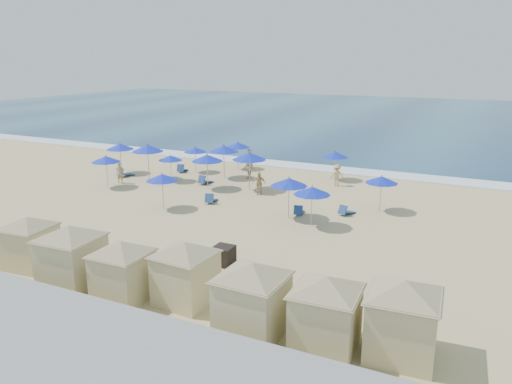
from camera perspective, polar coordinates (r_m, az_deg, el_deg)
ground at (r=29.22m, az=-6.11°, el=-2.91°), size 160.00×160.00×0.00m
ocean at (r=80.38m, az=15.22°, el=8.27°), size 160.00×80.00×0.06m
surf_line at (r=42.68m, az=4.92°, el=2.99°), size 160.00×2.50×0.08m
trash_bin at (r=22.59m, az=-3.72°, el=-7.25°), size 0.86×0.86×0.86m
cabana_0 at (r=24.14m, az=-24.52°, el=-4.53°), size 4.07×4.07×2.56m
cabana_1 at (r=21.42m, az=-20.40°, el=-6.04°), size 4.56×4.56×2.86m
cabana_2 at (r=19.80m, az=-15.04°, el=-7.85°), size 4.10×4.10×2.57m
cabana_3 at (r=19.05m, az=-8.08°, el=-8.23°), size 4.24×4.24×2.67m
cabana_4 at (r=16.81m, az=-0.45°, el=-11.07°), size 4.49×4.49×2.81m
cabana_5 at (r=16.25m, az=8.04°, el=-12.47°), size 4.30×4.30×2.70m
cabana_6 at (r=16.28m, az=16.48°, el=-12.68°), size 4.48×4.48×2.82m
umbrella_0 at (r=41.10m, az=-15.28°, el=5.04°), size 2.19×2.19×2.49m
umbrella_1 at (r=38.57m, az=-12.29°, el=4.91°), size 2.41×2.41×2.74m
umbrella_2 at (r=40.40m, az=-6.96°, el=4.82°), size 1.85×1.85×2.10m
umbrella_3 at (r=36.92m, az=-16.78°, el=3.63°), size 2.06×2.06×2.35m
umbrella_4 at (r=38.19m, az=-3.70°, el=4.97°), size 2.30×2.30×2.62m
umbrella_5 at (r=35.06m, az=-5.61°, el=3.89°), size 2.23×2.23×2.54m
umbrella_6 at (r=30.80m, az=-10.68°, el=1.66°), size 1.99×1.99×2.27m
umbrella_7 at (r=34.62m, az=-0.78°, el=4.12°), size 2.41×2.41×2.75m
umbrella_8 at (r=28.52m, az=3.80°, el=1.15°), size 2.16×2.16×2.46m
umbrella_9 at (r=37.96m, az=9.04°, el=4.25°), size 1.97×1.97×2.25m
umbrella_10 at (r=30.69m, az=14.16°, el=1.38°), size 1.98×1.98×2.25m
umbrella_11 at (r=27.19m, az=6.43°, el=0.15°), size 2.05×2.05×2.34m
umbrella_12 at (r=37.67m, az=-9.75°, el=3.86°), size 1.79×1.79×2.04m
umbrella_13 at (r=41.35m, az=-2.07°, el=5.40°), size 2.02×2.02×2.30m
beach_chair_0 at (r=40.15m, az=-14.82°, el=2.06°), size 0.94×1.46×0.74m
beach_chair_1 at (r=40.83m, az=-8.47°, el=2.61°), size 0.90×1.39×0.71m
beach_chair_2 at (r=36.78m, az=-5.90°, el=1.30°), size 0.70×1.34×0.71m
beach_chair_3 at (r=32.01m, az=-5.20°, el=-0.82°), size 0.84×1.34×0.68m
beach_chair_4 at (r=29.63m, az=4.92°, el=-2.17°), size 0.78×1.26×0.65m
beach_chair_5 at (r=29.96m, az=10.21°, el=-2.16°), size 0.91×1.28×0.65m
beachgoer_0 at (r=38.12m, az=-15.31°, el=2.16°), size 0.65×0.51×1.57m
beachgoer_1 at (r=38.11m, az=-0.98°, el=2.80°), size 0.90×1.00×1.70m
beachgoer_2 at (r=33.63m, az=0.33°, el=0.98°), size 0.99×0.69×1.56m
beachgoer_3 at (r=36.48m, az=9.23°, el=1.92°), size 1.16×1.00×1.56m
beachgoer_4 at (r=41.52m, az=-0.69°, el=3.82°), size 0.90×0.98×1.68m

